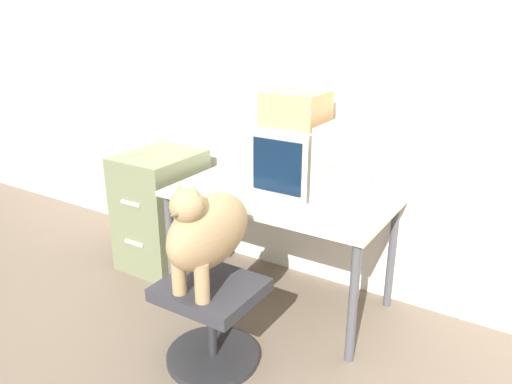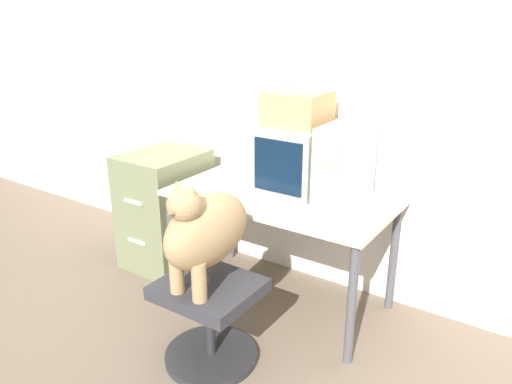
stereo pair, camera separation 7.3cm
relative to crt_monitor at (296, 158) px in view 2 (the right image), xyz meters
The scene contains 11 objects.
ground_plane 1.07m from the crt_monitor, 92.32° to the right, with size 12.00×12.00×0.00m, color #6B5B4C.
wall_back 0.46m from the crt_monitor, 93.88° to the left, with size 8.00×0.05×2.60m.
desk 0.32m from the crt_monitor, 98.67° to the right, with size 1.36×0.74×0.74m.
crt_monitor is the anchor object (origin of this frame).
pc_tower 0.34m from the crt_monitor, ahead, with size 0.21×0.45×0.46m.
keyboard 0.38m from the crt_monitor, 83.58° to the right, with size 0.43×0.15×0.03m.
computer_mouse 0.47m from the crt_monitor, 44.63° to the right, with size 0.07×0.04×0.04m.
office_chair 1.08m from the crt_monitor, 91.64° to the right, with size 0.51×0.51×0.47m.
dog 0.88m from the crt_monitor, 91.61° to the right, with size 0.26×0.57×0.59m.
filing_cabinet 1.15m from the crt_monitor, behind, with size 0.48×0.60×0.85m.
cardboard_box 0.31m from the crt_monitor, 90.00° to the left, with size 0.35×0.31×0.21m.
Camera 2 is at (1.47, -2.09, 1.81)m, focal length 35.00 mm.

